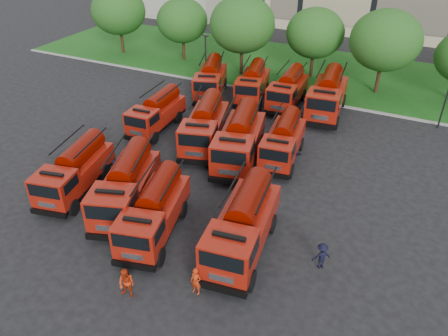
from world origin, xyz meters
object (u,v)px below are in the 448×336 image
object	(u,v)px
fire_truck_0	(75,170)
fire_truck_11	(327,95)
firefighter_0	(196,292)
firefighter_3	(320,267)
fire_truck_4	(157,112)
fire_truck_9	(253,83)
firefighter_2	(246,283)
fire_truck_5	(205,125)
fire_truck_2	(154,211)
firefighter_4	(117,181)
fire_truck_3	(243,224)
fire_truck_6	(240,139)
fire_truck_10	(288,89)
firefighter_1	(129,296)
fire_truck_7	(283,140)
fire_truck_1	(126,185)
fire_truck_8	(211,79)
firefighter_5	(289,165)

from	to	relation	value
fire_truck_0	fire_truck_11	xyz separation A→B (m)	(11.74, 18.78, 0.24)
firefighter_0	firefighter_3	xyz separation A→B (m)	(5.06, 4.39, 0.00)
fire_truck_4	firefighter_0	xyz separation A→B (m)	(11.46, -14.17, -1.49)
fire_truck_9	firefighter_2	bearing A→B (deg)	-80.40
fire_truck_4	fire_truck_5	bearing A→B (deg)	-11.71
fire_truck_2	firefighter_4	world-z (taller)	fire_truck_2
fire_truck_3	firefighter_4	size ratio (longest dim) A/B	4.57
fire_truck_6	fire_truck_10	size ratio (longest dim) A/B	1.18
fire_truck_11	fire_truck_5	bearing A→B (deg)	-131.68
firefighter_2	firefighter_1	bearing A→B (deg)	138.54
firefighter_2	firefighter_4	bearing A→B (deg)	83.09
fire_truck_10	firefighter_2	world-z (taller)	fire_truck_10
fire_truck_10	firefighter_0	distance (m)	23.63
fire_truck_9	firefighter_1	bearing A→B (deg)	-93.56
firefighter_1	fire_truck_0	bearing A→B (deg)	141.77
firefighter_1	firefighter_4	distance (m)	10.38
fire_truck_3	firefighter_0	bearing A→B (deg)	-108.55
fire_truck_11	fire_truck_0	bearing A→B (deg)	-127.92
fire_truck_4	fire_truck_7	bearing A→B (deg)	-3.66
firefighter_0	firefighter_1	size ratio (longest dim) A/B	0.91
fire_truck_1	firefighter_3	size ratio (longest dim) A/B	4.94
fire_truck_8	fire_truck_1	bearing A→B (deg)	-98.07
fire_truck_4	firefighter_0	bearing A→B (deg)	-54.26
fire_truck_10	firefighter_3	world-z (taller)	fire_truck_10
fire_truck_11	firefighter_4	bearing A→B (deg)	-126.70
fire_truck_8	fire_truck_9	world-z (taller)	fire_truck_8
firefighter_3	firefighter_5	distance (m)	10.24
fire_truck_9	firefighter_4	size ratio (longest dim) A/B	4.22
firefighter_0	firefighter_1	bearing A→B (deg)	-145.95
fire_truck_0	firefighter_4	world-z (taller)	fire_truck_0
fire_truck_0	fire_truck_2	bearing A→B (deg)	-22.67
fire_truck_9	firefighter_5	world-z (taller)	fire_truck_9
firefighter_2	firefighter_4	xyz separation A→B (m)	(-11.63, 4.63, 0.00)
fire_truck_2	firefighter_0	bearing A→B (deg)	-48.28
fire_truck_7	firefighter_4	world-z (taller)	fire_truck_7
fire_truck_2	fire_truck_8	world-z (taller)	fire_truck_8
firefighter_1	firefighter_4	size ratio (longest dim) A/B	1.02
fire_truck_6	fire_truck_8	xyz separation A→B (m)	(-7.49, 9.99, -0.17)
fire_truck_6	fire_truck_11	xyz separation A→B (m)	(3.67, 10.67, 0.00)
fire_truck_3	firefighter_0	xyz separation A→B (m)	(-0.78, -3.90, -1.71)
fire_truck_7	firefighter_1	size ratio (longest dim) A/B	3.97
fire_truck_2	fire_truck_8	bearing A→B (deg)	94.79
firefighter_0	firefighter_1	xyz separation A→B (m)	(-2.91, -1.65, 0.00)
fire_truck_11	firefighter_0	xyz separation A→B (m)	(-0.43, -23.14, -1.79)
fire_truck_7	firefighter_3	size ratio (longest dim) A/B	4.38
fire_truck_9	fire_truck_10	bearing A→B (deg)	-13.15
fire_truck_11	fire_truck_4	bearing A→B (deg)	-148.86
fire_truck_0	fire_truck_6	world-z (taller)	fire_truck_6
firefighter_2	fire_truck_7	bearing A→B (deg)	26.00
fire_truck_1	firefighter_2	bearing A→B (deg)	-34.61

